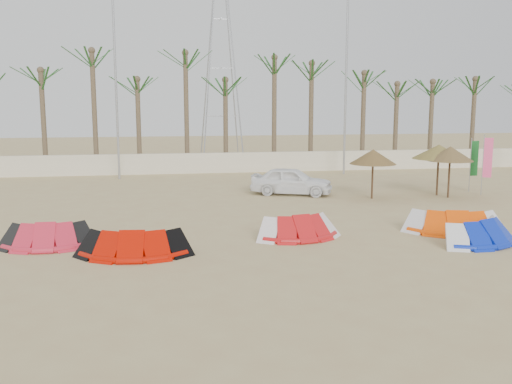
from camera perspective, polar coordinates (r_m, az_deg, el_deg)
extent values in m
plane|color=tan|center=(15.86, 3.57, -8.10)|extent=(120.00, 120.00, 0.00)
cube|color=beige|center=(37.13, -4.03, 2.93)|extent=(60.00, 0.30, 1.30)
cylinder|color=brown|center=(38.28, -10.30, 6.90)|extent=(0.32, 0.32, 6.50)
ellipsoid|color=#194719|center=(38.30, -10.44, 11.76)|extent=(4.00, 4.00, 2.40)
cylinder|color=brown|center=(39.42, 4.50, 7.08)|extent=(0.32, 0.32, 6.50)
ellipsoid|color=#194719|center=(39.43, 4.56, 11.80)|extent=(4.00, 4.00, 2.40)
cylinder|color=brown|center=(42.93, 17.67, 6.85)|extent=(0.32, 0.32, 6.50)
ellipsoid|color=#194719|center=(42.94, 17.89, 11.18)|extent=(4.00, 4.00, 2.40)
cylinder|color=#A5A8AD|center=(34.85, -13.83, 10.26)|extent=(0.14, 0.14, 11.00)
cylinder|color=#A5A8AD|center=(36.59, 8.97, 10.35)|extent=(0.14, 0.14, 11.00)
cylinder|color=red|center=(19.58, -20.15, -5.00)|extent=(2.63, 0.21, 0.20)
cube|color=black|center=(19.89, -23.47, -4.53)|extent=(0.61, 1.10, 0.40)
cube|color=black|center=(19.45, -16.69, -4.45)|extent=(0.61, 1.10, 0.40)
cylinder|color=#BA0E00|center=(17.82, -12.11, -6.00)|extent=(3.11, 0.52, 0.20)
cube|color=black|center=(18.01, -16.58, -5.53)|extent=(0.71, 1.16, 0.40)
cube|color=black|center=(17.86, -7.61, -5.34)|extent=(0.71, 1.16, 0.40)
cylinder|color=red|center=(19.61, 4.39, -4.42)|extent=(2.58, 0.69, 0.20)
cube|color=silver|center=(19.43, 0.97, -4.07)|extent=(0.80, 1.19, 0.40)
cube|color=silver|center=(19.97, 7.59, -3.78)|extent=(0.80, 1.19, 0.40)
cylinder|color=#FF4C04|center=(21.61, 19.23, -3.63)|extent=(3.12, 1.04, 0.20)
cube|color=silver|center=(21.03, 15.68, -3.39)|extent=(0.87, 1.22, 0.40)
cube|color=silver|center=(22.38, 22.36, -2.99)|extent=(0.87, 1.22, 0.40)
cylinder|color=#0B26B5|center=(20.29, 21.65, -4.59)|extent=(2.66, 1.32, 0.20)
cube|color=silver|center=(19.73, 18.35, -4.34)|extent=(0.99, 1.25, 0.40)
cylinder|color=#4C331E|center=(27.85, 11.57, 1.66)|extent=(0.10, 0.10, 2.28)
cone|color=brown|center=(27.75, 11.63, 3.48)|extent=(2.23, 2.23, 0.70)
cylinder|color=#4C331E|center=(29.12, 18.76, 1.80)|extent=(0.10, 0.10, 2.40)
cone|color=brown|center=(29.02, 18.85, 3.66)|extent=(2.21, 2.21, 0.70)
cylinder|color=#4C331E|center=(29.64, 17.72, 2.01)|extent=(0.10, 0.10, 2.43)
cone|color=olive|center=(29.54, 17.81, 3.86)|extent=(2.60, 2.60, 0.70)
cylinder|color=#A5A8AD|center=(30.43, 21.73, 2.53)|extent=(0.04, 0.04, 3.02)
cube|color=#FF4E8A|center=(30.50, 22.13, 3.21)|extent=(0.39, 0.19, 1.97)
cylinder|color=#A5A8AD|center=(31.38, 20.63, 2.55)|extent=(0.04, 0.04, 2.77)
cube|color=#155D21|center=(31.46, 21.02, 3.15)|extent=(0.42, 0.04, 1.80)
imported|color=white|center=(28.57, 3.57, 1.12)|extent=(4.37, 3.01, 1.38)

